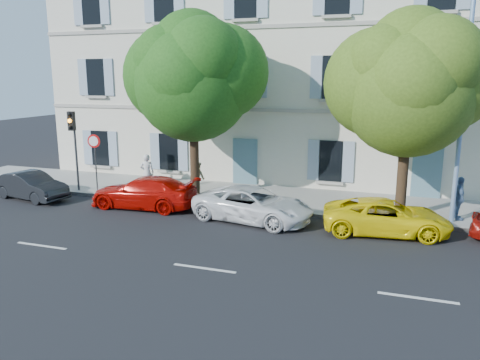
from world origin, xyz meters
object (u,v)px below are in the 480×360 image
(tree_right, at_px, (409,91))
(pedestrian_b, at_px, (198,178))
(car_dark_sedan, at_px, (31,186))
(tree_left, at_px, (193,83))
(pedestrian_a, at_px, (147,173))
(road_sign, at_px, (95,150))
(car_yellow_supercar, at_px, (386,217))
(traffic_light, at_px, (73,134))
(car_red_coupe, at_px, (144,192))
(car_white_coupe, at_px, (253,205))
(pedestrian_c, at_px, (459,198))
(street_lamp, at_px, (464,97))

(tree_right, height_order, pedestrian_b, tree_right)
(car_dark_sedan, relative_size, tree_left, 0.48)
(car_dark_sedan, xyz_separation_m, pedestrian_a, (4.69, 2.61, 0.42))
(road_sign, bearing_deg, pedestrian_b, 11.85)
(car_yellow_supercar, bearing_deg, traffic_light, 77.59)
(pedestrian_a, relative_size, pedestrian_b, 1.17)
(road_sign, relative_size, pedestrian_a, 1.52)
(pedestrian_a, height_order, pedestrian_b, pedestrian_a)
(tree_left, distance_m, road_sign, 5.98)
(car_yellow_supercar, bearing_deg, tree_right, -22.01)
(road_sign, bearing_deg, traffic_light, -166.23)
(car_red_coupe, distance_m, road_sign, 4.00)
(car_white_coupe, relative_size, car_yellow_supercar, 1.06)
(car_white_coupe, bearing_deg, pedestrian_b, 62.30)
(car_white_coupe, height_order, pedestrian_b, pedestrian_b)
(tree_left, distance_m, pedestrian_c, 11.97)
(tree_left, bearing_deg, car_white_coupe, -32.12)
(car_red_coupe, xyz_separation_m, street_lamp, (12.51, 1.37, 4.21))
(car_yellow_supercar, bearing_deg, road_sign, 76.20)
(car_yellow_supercar, bearing_deg, pedestrian_c, -57.23)
(pedestrian_b, bearing_deg, traffic_light, 41.49)
(car_red_coupe, distance_m, tree_right, 11.59)
(car_dark_sedan, bearing_deg, car_white_coupe, -78.44)
(pedestrian_c, bearing_deg, tree_left, 77.78)
(street_lamp, distance_m, pedestrian_a, 14.16)
(tree_right, bearing_deg, car_red_coupe, -171.96)
(street_lamp, bearing_deg, pedestrian_b, 174.45)
(road_sign, xyz_separation_m, pedestrian_b, (4.93, 1.03, -1.23))
(car_dark_sedan, height_order, car_yellow_supercar, car_dark_sedan)
(car_dark_sedan, bearing_deg, tree_left, -61.70)
(tree_left, xyz_separation_m, pedestrian_c, (11.16, 0.06, -4.34))
(car_yellow_supercar, relative_size, pedestrian_a, 2.49)
(car_dark_sedan, height_order, car_white_coupe, car_white_coupe)
(tree_right, height_order, traffic_light, tree_right)
(car_yellow_supercar, height_order, street_lamp, street_lamp)
(car_red_coupe, height_order, tree_right, tree_right)
(car_yellow_supercar, height_order, pedestrian_a, pedestrian_a)
(road_sign, xyz_separation_m, pedestrian_c, (16.19, 0.53, -1.15))
(tree_right, xyz_separation_m, road_sign, (-14.05, -0.09, -2.94))
(road_sign, height_order, street_lamp, street_lamp)
(tree_left, xyz_separation_m, road_sign, (-5.03, -0.46, -3.19))
(car_red_coupe, relative_size, car_white_coupe, 0.99)
(car_white_coupe, relative_size, street_lamp, 0.57)
(car_white_coupe, bearing_deg, street_lamp, -67.34)
(traffic_light, bearing_deg, tree_left, 6.68)
(tree_right, height_order, road_sign, tree_right)
(street_lamp, relative_size, pedestrian_c, 4.89)
(car_red_coupe, height_order, road_sign, road_sign)
(car_dark_sedan, distance_m, tree_left, 9.03)
(car_red_coupe, height_order, pedestrian_a, pedestrian_a)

